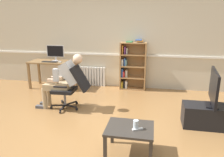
# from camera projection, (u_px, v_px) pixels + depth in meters

# --- Properties ---
(ground_plane) EXTENTS (18.00, 18.00, 0.00)m
(ground_plane) POSITION_uv_depth(u_px,v_px,m) (94.00, 129.00, 3.75)
(ground_plane) COLOR olive
(back_wall) EXTENTS (12.00, 0.13, 2.70)m
(back_wall) POSITION_uv_depth(u_px,v_px,m) (119.00, 39.00, 5.91)
(back_wall) COLOR beige
(back_wall) RESTS_ON ground_plane
(computer_desk) EXTENTS (1.28, 0.61, 0.76)m
(computer_desk) POSITION_uv_depth(u_px,v_px,m) (53.00, 65.00, 5.96)
(computer_desk) COLOR olive
(computer_desk) RESTS_ON ground_plane
(imac_monitor) EXTENTS (0.51, 0.14, 0.44)m
(imac_monitor) POSITION_uv_depth(u_px,v_px,m) (55.00, 52.00, 5.93)
(imac_monitor) COLOR silver
(imac_monitor) RESTS_ON computer_desk
(keyboard) EXTENTS (0.43, 0.12, 0.02)m
(keyboard) POSITION_uv_depth(u_px,v_px,m) (50.00, 62.00, 5.80)
(keyboard) COLOR black
(keyboard) RESTS_ON computer_desk
(computer_mouse) EXTENTS (0.06, 0.10, 0.03)m
(computer_mouse) POSITION_uv_depth(u_px,v_px,m) (60.00, 62.00, 5.76)
(computer_mouse) COLOR white
(computer_mouse) RESTS_ON computer_desk
(bookshelf) EXTENTS (0.70, 0.29, 1.37)m
(bookshelf) POSITION_uv_depth(u_px,v_px,m) (131.00, 66.00, 5.83)
(bookshelf) COLOR #AD7F4C
(bookshelf) RESTS_ON ground_plane
(radiator) EXTENTS (0.81, 0.08, 0.55)m
(radiator) POSITION_uv_depth(u_px,v_px,m) (92.00, 76.00, 6.24)
(radiator) COLOR white
(radiator) RESTS_ON ground_plane
(office_chair) EXTENTS (0.86, 0.62, 0.95)m
(office_chair) POSITION_uv_depth(u_px,v_px,m) (72.00, 85.00, 4.50)
(office_chair) COLOR black
(office_chair) RESTS_ON ground_plane
(person_seated) EXTENTS (1.06, 0.40, 1.19)m
(person_seated) POSITION_uv_depth(u_px,v_px,m) (63.00, 79.00, 4.50)
(person_seated) COLOR tan
(person_seated) RESTS_ON ground_plane
(tv_stand) EXTENTS (0.94, 0.44, 0.40)m
(tv_stand) POSITION_uv_depth(u_px,v_px,m) (210.00, 116.00, 3.78)
(tv_stand) COLOR black
(tv_stand) RESTS_ON ground_plane
(tv_screen) EXTENTS (0.24, 0.92, 0.63)m
(tv_screen) POSITION_uv_depth(u_px,v_px,m) (214.00, 88.00, 3.64)
(tv_screen) COLOR black
(tv_screen) RESTS_ON tv_stand
(coffee_table) EXTENTS (0.65, 0.55, 0.42)m
(coffee_table) POSITION_uv_depth(u_px,v_px,m) (130.00, 131.00, 2.95)
(coffee_table) COLOR #332D28
(coffee_table) RESTS_ON ground_plane
(drinking_glass) EXTENTS (0.07, 0.07, 0.13)m
(drinking_glass) POSITION_uv_depth(u_px,v_px,m) (136.00, 125.00, 2.87)
(drinking_glass) COLOR silver
(drinking_glass) RESTS_ON coffee_table
(spare_remote) EXTENTS (0.15, 0.10, 0.02)m
(spare_remote) POSITION_uv_depth(u_px,v_px,m) (138.00, 129.00, 2.86)
(spare_remote) COLOR white
(spare_remote) RESTS_ON coffee_table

